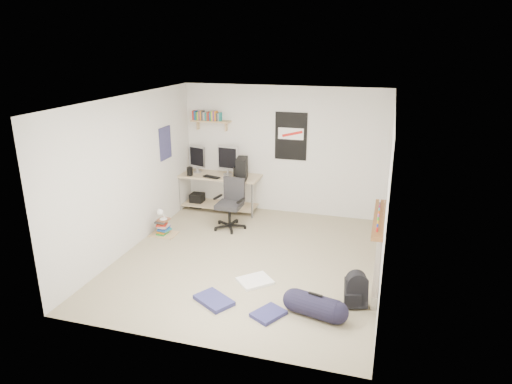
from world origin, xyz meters
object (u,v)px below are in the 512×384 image
(office_chair, at_px, (229,203))
(desk, at_px, (220,192))
(book_stack, at_px, (164,227))
(duffel_bag, at_px, (315,306))
(backpack, at_px, (356,293))

(office_chair, bearing_deg, desk, 129.22)
(book_stack, bearing_deg, duffel_bag, -30.63)
(office_chair, xyz_separation_m, backpack, (2.45, -2.01, -0.29))
(desk, xyz_separation_m, backpack, (2.96, -2.91, -0.16))
(duffel_bag, bearing_deg, desk, 141.26)
(desk, height_order, backpack, desk)
(desk, distance_m, office_chair, 1.04)
(office_chair, relative_size, duffel_bag, 1.60)
(desk, xyz_separation_m, office_chair, (0.52, -0.90, 0.12))
(backpack, xyz_separation_m, book_stack, (-3.47, 1.40, -0.05))
(desk, bearing_deg, backpack, -24.29)
(backpack, bearing_deg, book_stack, 143.08)
(desk, bearing_deg, book_stack, -88.41)
(desk, distance_m, book_stack, 1.61)
(duffel_bag, bearing_deg, book_stack, 163.45)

